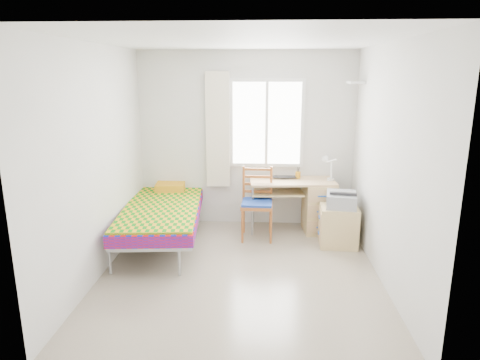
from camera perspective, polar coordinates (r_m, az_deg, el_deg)
name	(u,v)px	position (r m, az deg, el deg)	size (l,w,h in m)	color
floor	(240,272)	(5.13, -0.01, -12.23)	(3.50, 3.50, 0.00)	#BCAD93
ceiling	(240,40)	(4.61, -0.01, 18.11)	(3.50, 3.50, 0.00)	white
wall_back	(246,140)	(6.42, 0.85, 5.37)	(3.20, 3.20, 0.00)	silver
wall_left	(97,163)	(5.05, -18.48, 2.20)	(3.50, 3.50, 0.00)	silver
wall_right	(388,166)	(4.89, 19.08, 1.77)	(3.50, 3.50, 0.00)	silver
window	(267,124)	(6.36, 3.57, 7.53)	(1.10, 0.04, 1.30)	white
curtain	(218,130)	(6.36, -2.98, 6.63)	(0.35, 0.05, 1.70)	beige
floating_shelf	(356,82)	(6.12, 15.17, 12.45)	(0.20, 0.32, 0.03)	white
bed	(164,210)	(5.97, -10.15, -3.96)	(1.17, 2.22, 0.93)	#999CA2
desk	(314,204)	(6.36, 9.84, -3.12)	(1.26, 0.65, 0.76)	tan
chair	(258,199)	(5.99, 2.36, -2.52)	(0.45, 0.45, 1.01)	#923F1C
cabinet	(338,226)	(5.94, 12.95, -5.99)	(0.52, 0.47, 0.54)	tan
printer	(341,199)	(5.86, 13.36, -2.52)	(0.45, 0.50, 0.19)	#93969A
laptop	(284,178)	(6.29, 5.95, 0.24)	(0.36, 0.23, 0.03)	black
pen_cup	(298,175)	(6.36, 7.73, 0.66)	(0.08, 0.08, 0.10)	orange
task_lamp	(328,165)	(6.15, 11.69, 1.93)	(0.22, 0.32, 0.39)	white
book	(280,192)	(6.28, 5.41, -1.54)	(0.16, 0.22, 0.02)	gray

